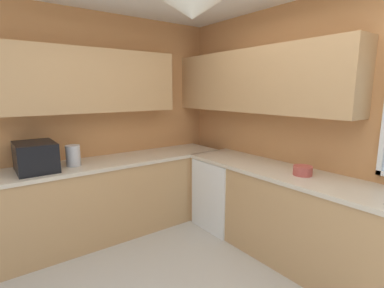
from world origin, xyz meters
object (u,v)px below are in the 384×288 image
at_px(dishwasher, 225,193).
at_px(bowl, 303,171).
at_px(microwave, 35,157).
at_px(kettle, 73,156).

bearing_deg(dishwasher, bowl, 1.67).
relative_size(microwave, kettle, 2.14).
height_order(dishwasher, microwave, microwave).
bearing_deg(microwave, bowl, 50.01).
distance_m(microwave, bowl, 2.63).
bearing_deg(bowl, dishwasher, -178.33).
relative_size(dishwasher, kettle, 3.81).
xyz_separation_m(microwave, bowl, (1.69, 2.01, -0.10)).
xyz_separation_m(dishwasher, bowl, (1.03, 0.03, 0.52)).
bearing_deg(kettle, microwave, -93.24).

